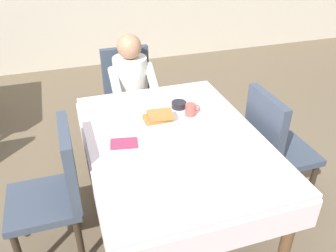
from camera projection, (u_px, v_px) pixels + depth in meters
ground_plane at (174, 219)px, 2.64m from camera, size 14.00×14.00×0.00m
dining_table_main at (174, 148)px, 2.30m from camera, size 1.12×1.52×0.74m
chair_diner at (129, 92)px, 3.30m from camera, size 0.44×0.45×0.93m
diner_person at (132, 85)px, 3.10m from camera, size 0.40×0.43×1.12m
chair_left_side at (57, 186)px, 2.16m from camera, size 0.45×0.44×0.93m
chair_right_side at (273, 143)px, 2.57m from camera, size 0.45×0.44×0.93m
plate_breakfast at (158, 121)px, 2.41m from camera, size 0.28×0.28×0.02m
breakfast_stack at (159, 116)px, 2.39m from camera, size 0.20×0.14×0.07m
cup_coffee at (191, 110)px, 2.48m from camera, size 0.11×0.08×0.08m
bowl_butter at (179, 105)px, 2.58m from camera, size 0.11×0.11×0.04m
fork_left_of_plate at (132, 128)px, 2.35m from camera, size 0.02×0.18×0.00m
knife_right_of_plate at (185, 119)px, 2.45m from camera, size 0.02×0.20×0.00m
spoon_near_edge at (171, 150)px, 2.13m from camera, size 0.15×0.05×0.00m
napkin_folded at (124, 143)px, 2.19m from camera, size 0.19×0.15×0.01m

